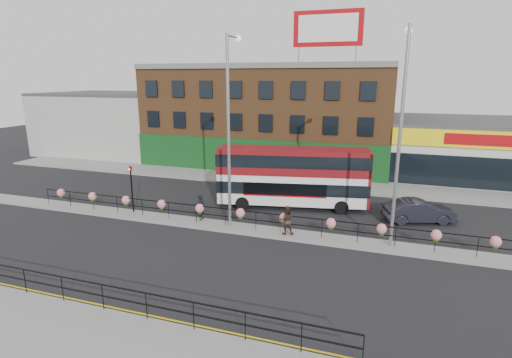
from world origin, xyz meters
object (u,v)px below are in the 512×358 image
(double_decker_bus, at_px, (293,171))
(pedestrian_a, at_px, (201,207))
(pedestrian_b, at_px, (287,220))
(car, at_px, (419,211))
(lamp_column_east, at_px, (401,120))
(lamp_column_west, at_px, (230,116))

(double_decker_bus, bearing_deg, pedestrian_a, -135.18)
(pedestrian_b, bearing_deg, car, -161.92)
(car, height_order, lamp_column_east, lamp_column_east)
(lamp_column_west, distance_m, lamp_column_east, 9.47)
(car, bearing_deg, double_decker_bus, 67.85)
(pedestrian_a, height_order, lamp_column_west, lamp_column_west)
(pedestrian_a, xyz_separation_m, pedestrian_b, (5.84, -0.67, 0.03))
(double_decker_bus, xyz_separation_m, lamp_column_west, (-2.69, -5.06, 4.26))
(pedestrian_b, distance_m, lamp_column_east, 8.35)
(double_decker_bus, distance_m, lamp_column_east, 9.48)
(lamp_column_east, bearing_deg, double_decker_bus, 143.61)
(pedestrian_b, bearing_deg, lamp_column_west, -23.31)
(car, xyz_separation_m, lamp_column_east, (-1.69, -4.57, 6.24))
(lamp_column_west, bearing_deg, pedestrian_a, 174.68)
(car, relative_size, pedestrian_a, 2.84)
(car, distance_m, pedestrian_b, 9.09)
(pedestrian_b, bearing_deg, pedestrian_a, -22.59)
(double_decker_bus, bearing_deg, pedestrian_b, -80.22)
(pedestrian_a, xyz_separation_m, lamp_column_west, (2.20, -0.20, 5.90))
(pedestrian_a, bearing_deg, double_decker_bus, -51.61)
(car, height_order, pedestrian_b, pedestrian_b)
(double_decker_bus, relative_size, car, 2.29)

